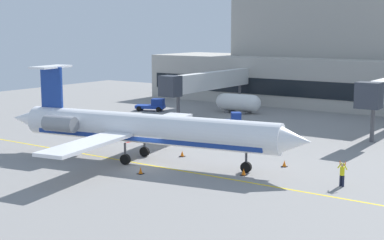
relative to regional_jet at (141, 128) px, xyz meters
The scene contains 12 objects.
ground 3.70m from the regional_jet, 45.81° to the right, with size 120.00×120.00×0.11m.
terminal_building 46.78m from the regional_jet, 91.28° to the left, with size 58.08×15.17×19.50m.
jet_bridge_east 29.79m from the regional_jet, 112.04° to the left, with size 2.40×20.25×5.80m.
regional_jet is the anchor object (origin of this frame).
baggage_tug 19.89m from the regional_jet, 96.85° to the left, with size 3.25×3.07×1.80m.
pushback_tractor 31.43m from the regional_jet, 126.63° to the left, with size 4.49×3.21×1.76m.
fuel_tank 31.23m from the regional_jet, 104.07° to the left, with size 6.64×2.82×2.67m.
marshaller 17.73m from the regional_jet, ahead, with size 0.83×0.34×1.93m.
safety_cone_alpha 4.82m from the regional_jet, 61.35° to the left, with size 0.47×0.47×0.55m.
safety_cone_bravo 12.79m from the regional_jet, 24.99° to the left, with size 0.47×0.47×0.55m.
safety_cone_charlie 10.29m from the regional_jet, ahead, with size 0.47×0.47×0.55m.
safety_cone_delta 5.27m from the regional_jet, 51.51° to the right, with size 0.47×0.47×0.55m.
Camera 1 is at (29.70, -35.83, 11.50)m, focal length 52.41 mm.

